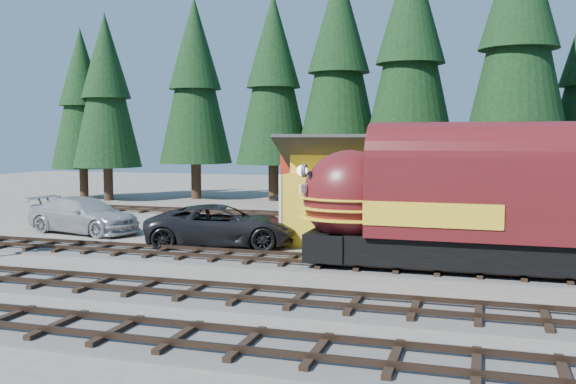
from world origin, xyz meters
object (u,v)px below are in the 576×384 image
(pickup_truck_a, at_px, (222,225))
(pickup_truck_b, at_px, (84,215))
(locomotive, at_px, (499,208))
(caboose, at_px, (360,181))
(depot, at_px, (418,182))

(pickup_truck_a, relative_size, pickup_truck_b, 1.07)
(pickup_truck_a, bearing_deg, locomotive, -120.07)
(locomotive, xyz_separation_m, pickup_truck_a, (-12.33, 2.95, -1.55))
(locomotive, height_order, caboose, caboose)
(pickup_truck_a, distance_m, pickup_truck_b, 8.90)
(caboose, xyz_separation_m, pickup_truck_b, (-13.23, -9.35, -1.47))
(depot, distance_m, locomotive, 7.44)
(depot, distance_m, pickup_truck_a, 9.63)
(locomotive, distance_m, caboose, 16.04)
(locomotive, height_order, pickup_truck_a, locomotive)
(locomotive, bearing_deg, pickup_truck_b, 167.56)
(caboose, xyz_separation_m, pickup_truck_a, (-4.50, -11.05, -1.44))
(pickup_truck_a, bearing_deg, pickup_truck_b, 62.39)
(pickup_truck_b, bearing_deg, locomotive, -92.11)
(locomotive, distance_m, pickup_truck_a, 12.77)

